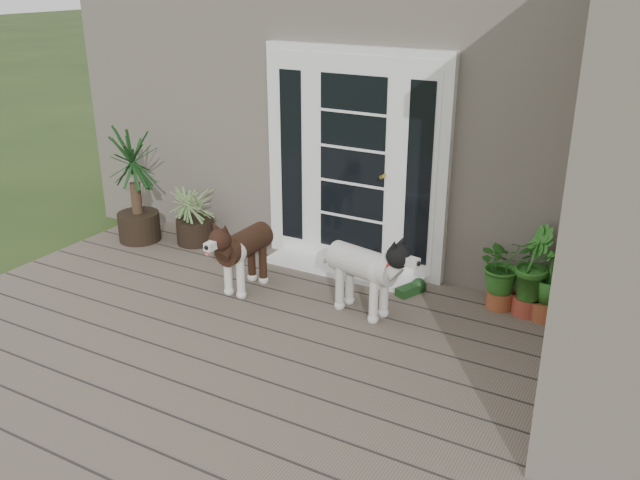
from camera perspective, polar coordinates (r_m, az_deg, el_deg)
The scene contains 14 objects.
deck at distance 5.23m, azimuth -6.43°, elevation -11.56°, with size 6.20×4.60×0.12m, color #6B5B4C.
house_main at distance 8.30m, azimuth 10.70°, elevation 11.87°, with size 7.40×4.00×3.10m, color #665E54.
door_unit at distance 6.60m, azimuth 2.88°, elevation 6.55°, with size 1.90×0.14×2.15m, color white.
door_step at distance 6.78m, azimuth 1.96°, elevation -2.43°, with size 1.60×0.40×0.05m, color white.
brindle_dog at distance 6.34m, azimuth -6.26°, elevation -1.34°, with size 0.34×0.79×0.66m, color #361F13, non-canonical shape.
white_dog at distance 5.87m, azimuth 3.55°, elevation -3.07°, with size 0.35×0.82×0.68m, color white, non-canonical shape.
spider_plant at distance 7.49m, azimuth -10.46°, elevation 2.37°, with size 0.68×0.68×0.72m, color #98A666, non-canonical shape.
yucca at distance 7.63m, azimuth -15.16°, elevation 4.37°, with size 0.86×0.86×1.24m, color black, non-canonical shape.
herb_a at distance 6.18m, azimuth 14.97°, elevation -2.93°, with size 0.47×0.47×0.60m, color #235C1A.
herb_b at distance 6.13m, azimuth 17.13°, elevation -3.42°, with size 0.39×0.39×0.59m, color #174D16.
herb_c at distance 6.12m, azimuth 18.55°, elevation -4.00°, with size 0.33×0.33×0.52m, color #1D5418.
sapling at distance 5.26m, azimuth 23.00°, elevation -1.36°, with size 0.52×0.52×1.78m, color #205719, non-canonical shape.
clog_left at distance 6.65m, azimuth 4.32°, elevation -2.78°, with size 0.15×0.31×0.09m, color #16381C, non-canonical shape.
clog_right at distance 6.37m, azimuth 7.57°, elevation -4.04°, with size 0.16×0.34×0.10m, color #173917, non-canonical shape.
Camera 1 is at (2.63, -3.10, 2.92)m, focal length 38.39 mm.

